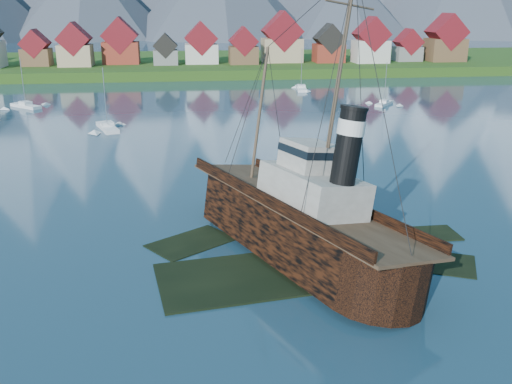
{
  "coord_description": "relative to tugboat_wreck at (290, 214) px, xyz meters",
  "views": [
    {
      "loc": [
        -9.38,
        -46.11,
        22.39
      ],
      "look_at": [
        -2.56,
        6.0,
        5.0
      ],
      "focal_mm": 40.0,
      "sensor_mm": 36.0,
      "label": 1
    }
  ],
  "objects": [
    {
      "name": "ground",
      "position": [
        -0.38,
        -3.85,
        -3.34
      ],
      "size": [
        1400.0,
        1400.0,
        0.0
      ],
      "primitive_type": "plane",
      "color": "#1A384A",
      "rests_on": "ground"
    },
    {
      "name": "shoal",
      "position": [
        1.39,
        -1.7,
        -3.69
      ],
      "size": [
        31.71,
        21.24,
        1.14
      ],
      "color": "black",
      "rests_on": "ground"
    },
    {
      "name": "shore_bank",
      "position": [
        -0.38,
        166.15,
        -3.34
      ],
      "size": [
        600.0,
        80.0,
        3.2
      ],
      "primitive_type": "cube",
      "color": "#204313",
      "rests_on": "ground"
    },
    {
      "name": "seawall",
      "position": [
        -0.38,
        128.15,
        -3.34
      ],
      "size": [
        600.0,
        2.5,
        2.0
      ],
      "primitive_type": "cube",
      "color": "#3F3D38",
      "rests_on": "ground"
    },
    {
      "name": "town",
      "position": [
        -33.5,
        148.33,
        5.64
      ],
      "size": [
        250.96,
        16.69,
        17.3
      ],
      "color": "maroon",
      "rests_on": "ground"
    },
    {
      "name": "tugboat_wreck",
      "position": [
        0.0,
        0.0,
        0.0
      ],
      "size": [
        7.84,
        33.76,
        26.75
      ],
      "rotation": [
        0.0,
        0.14,
        0.4
      ],
      "color": "black",
      "rests_on": "ground"
    },
    {
      "name": "sailboat_a",
      "position": [
        -23.76,
        57.88,
        -3.08
      ],
      "size": [
        5.4,
        10.02,
        11.9
      ],
      "rotation": [
        0.0,
        0.0,
        0.32
      ],
      "color": "white",
      "rests_on": "ground"
    },
    {
      "name": "sailboat_c",
      "position": [
        -44.89,
        84.52,
        -3.08
      ],
      "size": [
        8.08,
        7.87,
        11.63
      ],
      "rotation": [
        0.0,
        0.0,
        0.81
      ],
      "color": "white",
      "rests_on": "ground"
    },
    {
      "name": "sailboat_d",
      "position": [
        36.98,
        77.31,
        -3.11
      ],
      "size": [
        6.17,
        7.01,
        10.23
      ],
      "rotation": [
        0.0,
        0.0,
        -0.68
      ],
      "color": "white",
      "rests_on": "ground"
    },
    {
      "name": "sailboat_e",
      "position": [
        22.79,
        103.78,
        -3.09
      ],
      "size": [
        3.69,
        10.27,
        11.65
      ],
      "rotation": [
        0.0,
        0.0,
        -0.12
      ],
      "color": "white",
      "rests_on": "ground"
    }
  ]
}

